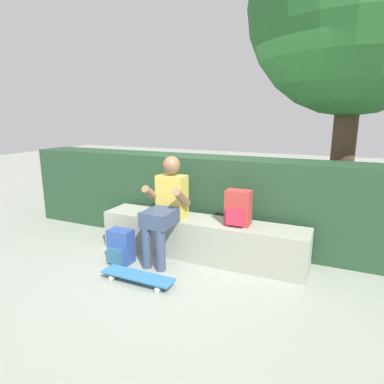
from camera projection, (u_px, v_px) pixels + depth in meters
The scene contains 8 objects.
ground_plane at pixel (186, 270), 3.68m from camera, with size 24.00×24.00×0.00m, color gray.
bench_main at pixel (201, 238), 3.99m from camera, with size 2.53×0.46×0.48m.
person_skater at pixel (166, 205), 3.84m from camera, with size 0.49×0.62×1.23m.
skateboard_near_person at pixel (138, 276), 3.39m from camera, with size 0.80×0.21×0.09m.
backpack_on_bench at pixel (238, 208), 3.70m from camera, with size 0.28×0.23×0.40m.
backpack_on_ground at pixel (121, 247), 3.84m from camera, with size 0.28×0.23×0.40m.
hedge_row at pixel (223, 200), 4.43m from camera, with size 6.08×0.54×1.15m.
tree_behind_bench at pixel (358, 6), 3.90m from camera, with size 2.61×2.61×4.29m.
Camera 1 is at (1.45, -3.06, 1.70)m, focal length 30.77 mm.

